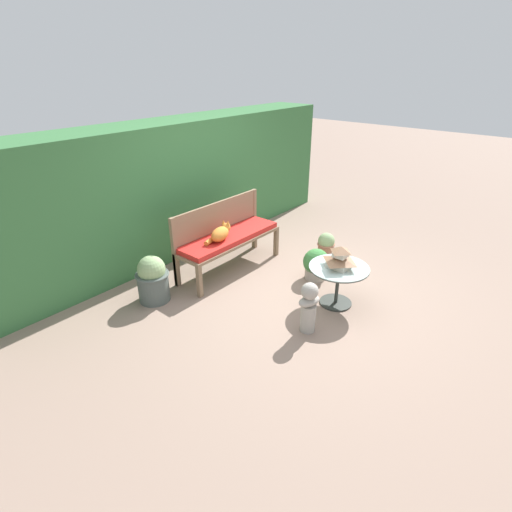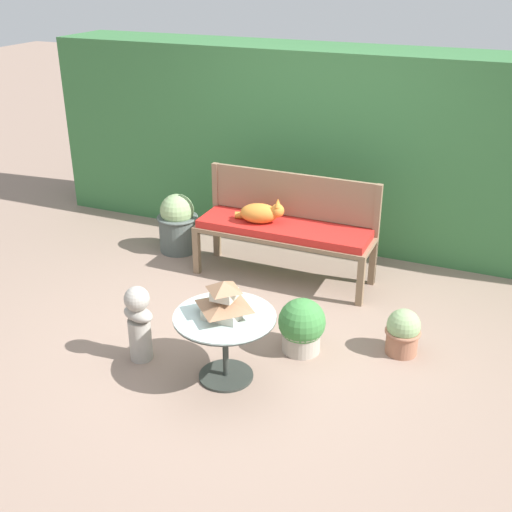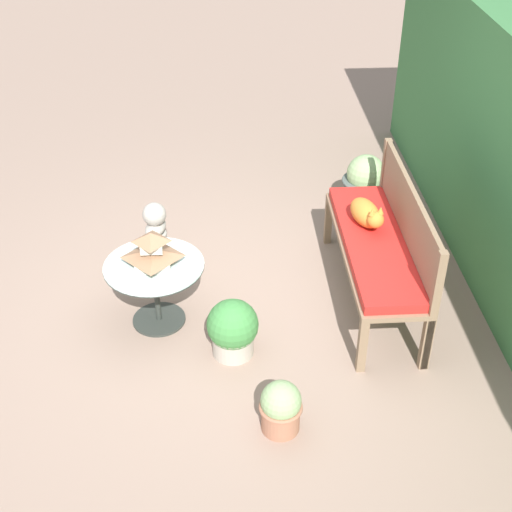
{
  "view_description": "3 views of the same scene",
  "coord_description": "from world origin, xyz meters",
  "px_view_note": "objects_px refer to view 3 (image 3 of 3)",
  "views": [
    {
      "loc": [
        -3.89,
        -2.59,
        2.79
      ],
      "look_at": [
        -0.29,
        0.44,
        0.47
      ],
      "focal_mm": 28.0,
      "sensor_mm": 36.0,
      "label": 1
    },
    {
      "loc": [
        1.79,
        -4.11,
        2.83
      ],
      "look_at": [
        -0.08,
        0.28,
        0.58
      ],
      "focal_mm": 45.0,
      "sensor_mm": 36.0,
      "label": 2
    },
    {
      "loc": [
        4.28,
        -0.12,
        3.52
      ],
      "look_at": [
        0.07,
        0.14,
        0.58
      ],
      "focal_mm": 50.0,
      "sensor_mm": 36.0,
      "label": 3
    }
  ],
  "objects_px": {
    "garden_bench": "(374,248)",
    "garden_bust": "(156,234)",
    "potted_plant_hedge_corner": "(281,407)",
    "cat": "(367,213)",
    "potted_plant_bench_right": "(365,187)",
    "potted_plant_bench_left": "(233,329)",
    "pagoda_birdhouse": "(152,251)",
    "patio_table": "(155,277)"
  },
  "relations": [
    {
      "from": "patio_table",
      "to": "potted_plant_hedge_corner",
      "type": "bearing_deg",
      "value": 36.51
    },
    {
      "from": "garden_bench",
      "to": "potted_plant_bench_right",
      "type": "distance_m",
      "value": 1.26
    },
    {
      "from": "pagoda_birdhouse",
      "to": "garden_bust",
      "type": "xyz_separation_m",
      "value": [
        -0.7,
        -0.04,
        -0.31
      ]
    },
    {
      "from": "garden_bench",
      "to": "potted_plant_bench_right",
      "type": "relative_size",
      "value": 2.72
    },
    {
      "from": "garden_bench",
      "to": "garden_bust",
      "type": "bearing_deg",
      "value": -106.97
    },
    {
      "from": "garden_bust",
      "to": "garden_bench",
      "type": "bearing_deg",
      "value": 88.73
    },
    {
      "from": "patio_table",
      "to": "garden_bench",
      "type": "bearing_deg",
      "value": 96.46
    },
    {
      "from": "cat",
      "to": "patio_table",
      "type": "xyz_separation_m",
      "value": [
        0.4,
        -1.62,
        -0.24
      ]
    },
    {
      "from": "garden_bench",
      "to": "potted_plant_bench_right",
      "type": "xyz_separation_m",
      "value": [
        -1.24,
        0.17,
        -0.18
      ]
    },
    {
      "from": "garden_bench",
      "to": "potted_plant_hedge_corner",
      "type": "height_order",
      "value": "garden_bench"
    },
    {
      "from": "patio_table",
      "to": "pagoda_birdhouse",
      "type": "bearing_deg",
      "value": 90.0
    },
    {
      "from": "pagoda_birdhouse",
      "to": "garden_bench",
      "type": "bearing_deg",
      "value": 96.46
    },
    {
      "from": "garden_bench",
      "to": "garden_bust",
      "type": "xyz_separation_m",
      "value": [
        -0.52,
        -1.69,
        -0.15
      ]
    },
    {
      "from": "potted_plant_bench_left",
      "to": "potted_plant_hedge_corner",
      "type": "distance_m",
      "value": 0.78
    },
    {
      "from": "cat",
      "to": "pagoda_birdhouse",
      "type": "xyz_separation_m",
      "value": [
        0.4,
        -1.62,
        -0.01
      ]
    },
    {
      "from": "garden_bench",
      "to": "potted_plant_bench_left",
      "type": "xyz_separation_m",
      "value": [
        0.58,
        -1.11,
        -0.26
      ]
    },
    {
      "from": "garden_bust",
      "to": "potted_plant_hedge_corner",
      "type": "bearing_deg",
      "value": 41.07
    },
    {
      "from": "cat",
      "to": "potted_plant_hedge_corner",
      "type": "height_order",
      "value": "cat"
    },
    {
      "from": "potted_plant_bench_right",
      "to": "patio_table",
      "type": "bearing_deg",
      "value": -52.08
    },
    {
      "from": "patio_table",
      "to": "cat",
      "type": "bearing_deg",
      "value": 103.94
    },
    {
      "from": "pagoda_birdhouse",
      "to": "potted_plant_bench_right",
      "type": "bearing_deg",
      "value": 127.92
    },
    {
      "from": "patio_table",
      "to": "potted_plant_bench_right",
      "type": "height_order",
      "value": "potted_plant_bench_right"
    },
    {
      "from": "potted_plant_bench_right",
      "to": "potted_plant_hedge_corner",
      "type": "bearing_deg",
      "value": -21.44
    },
    {
      "from": "potted_plant_hedge_corner",
      "to": "potted_plant_bench_right",
      "type": "bearing_deg",
      "value": 158.56
    },
    {
      "from": "garden_bust",
      "to": "potted_plant_hedge_corner",
      "type": "height_order",
      "value": "garden_bust"
    },
    {
      "from": "garden_bench",
      "to": "potted_plant_bench_left",
      "type": "distance_m",
      "value": 1.27
    },
    {
      "from": "patio_table",
      "to": "pagoda_birdhouse",
      "type": "xyz_separation_m",
      "value": [
        0.0,
        0.0,
        0.23
      ]
    },
    {
      "from": "garden_bench",
      "to": "garden_bust",
      "type": "height_order",
      "value": "garden_bust"
    },
    {
      "from": "potted_plant_bench_left",
      "to": "pagoda_birdhouse",
      "type": "bearing_deg",
      "value": -125.16
    },
    {
      "from": "potted_plant_hedge_corner",
      "to": "garden_bench",
      "type": "bearing_deg",
      "value": 147.69
    },
    {
      "from": "patio_table",
      "to": "garden_bust",
      "type": "xyz_separation_m",
      "value": [
        -0.7,
        -0.04,
        -0.08
      ]
    },
    {
      "from": "potted_plant_bench_right",
      "to": "potted_plant_bench_left",
      "type": "height_order",
      "value": "potted_plant_bench_right"
    },
    {
      "from": "garden_bust",
      "to": "potted_plant_hedge_corner",
      "type": "relative_size",
      "value": 1.65
    },
    {
      "from": "garden_bench",
      "to": "potted_plant_hedge_corner",
      "type": "xyz_separation_m",
      "value": [
        1.31,
        -0.83,
        -0.29
      ]
    },
    {
      "from": "patio_table",
      "to": "potted_plant_bench_left",
      "type": "height_order",
      "value": "patio_table"
    },
    {
      "from": "pagoda_birdhouse",
      "to": "garden_bust",
      "type": "height_order",
      "value": "pagoda_birdhouse"
    },
    {
      "from": "potted_plant_bench_left",
      "to": "potted_plant_hedge_corner",
      "type": "bearing_deg",
      "value": 20.72
    },
    {
      "from": "patio_table",
      "to": "potted_plant_bench_left",
      "type": "xyz_separation_m",
      "value": [
        0.39,
        0.55,
        -0.2
      ]
    },
    {
      "from": "garden_bust",
      "to": "cat",
      "type": "bearing_deg",
      "value": 95.4
    },
    {
      "from": "garden_bench",
      "to": "potted_plant_bench_right",
      "type": "height_order",
      "value": "potted_plant_bench_right"
    },
    {
      "from": "cat",
      "to": "garden_bust",
      "type": "bearing_deg",
      "value": -115.4
    },
    {
      "from": "garden_bust",
      "to": "potted_plant_bench_left",
      "type": "distance_m",
      "value": 1.25
    }
  ]
}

